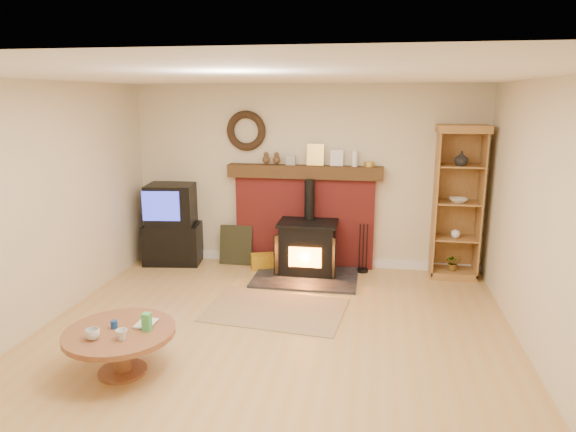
% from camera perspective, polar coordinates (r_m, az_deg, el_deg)
% --- Properties ---
extents(ground, '(5.50, 5.50, 0.00)m').
position_cam_1_polar(ground, '(5.20, -2.44, -14.73)').
color(ground, tan).
rests_on(ground, ground).
extents(room_shell, '(5.02, 5.52, 2.61)m').
position_cam_1_polar(room_shell, '(4.75, -2.61, 4.48)').
color(room_shell, beige).
rests_on(room_shell, ground).
extents(chimney_breast, '(2.20, 0.22, 1.78)m').
position_cam_1_polar(chimney_breast, '(7.41, 1.84, 0.46)').
color(chimney_breast, maroon).
rests_on(chimney_breast, ground).
extents(wood_stove, '(1.40, 1.00, 1.31)m').
position_cam_1_polar(wood_stove, '(7.13, 2.17, -3.68)').
color(wood_stove, black).
rests_on(wood_stove, ground).
extents(area_rug, '(1.66, 1.23, 0.01)m').
position_cam_1_polar(area_rug, '(6.07, -1.39, -10.38)').
color(area_rug, brown).
rests_on(area_rug, ground).
extents(tv_unit, '(0.88, 0.66, 1.18)m').
position_cam_1_polar(tv_unit, '(7.78, -12.73, -1.03)').
color(tv_unit, black).
rests_on(tv_unit, ground).
extents(curio_cabinet, '(0.66, 0.48, 2.07)m').
position_cam_1_polar(curio_cabinet, '(7.26, 18.27, 1.42)').
color(curio_cabinet, brown).
rests_on(curio_cabinet, ground).
extents(firelog_box, '(0.39, 0.31, 0.21)m').
position_cam_1_polar(firelog_box, '(7.43, -2.78, -5.07)').
color(firelog_box, '#C9D416').
rests_on(firelog_box, ground).
extents(leaning_painting, '(0.48, 0.13, 0.58)m').
position_cam_1_polar(leaning_painting, '(7.62, -5.81, -3.21)').
color(leaning_painting, black).
rests_on(leaning_painting, ground).
extents(fire_tools, '(0.16, 0.16, 0.70)m').
position_cam_1_polar(fire_tools, '(7.36, 8.30, -5.16)').
color(fire_tools, black).
rests_on(fire_tools, ground).
extents(coffee_table, '(0.98, 0.98, 0.58)m').
position_cam_1_polar(coffee_table, '(4.91, -18.16, -12.78)').
color(coffee_table, brown).
rests_on(coffee_table, ground).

